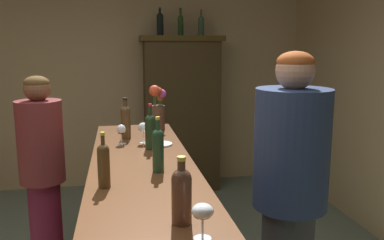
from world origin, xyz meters
TOP-DOWN VIEW (x-y plane):
  - wall_back at (0.00, 2.91)m, footprint 4.97×0.12m
  - display_cabinet at (0.92, 2.59)m, footprint 0.93×0.46m
  - wine_bottle_merlot at (0.25, 0.98)m, footprint 0.07×0.07m
  - wine_bottle_malbec at (0.12, -0.08)m, footprint 0.06×0.06m
  - wine_bottle_syrah at (0.41, 0.63)m, footprint 0.07×0.07m
  - wine_bottle_pinot at (0.43, -0.55)m, footprint 0.08×0.08m
  - wine_bottle_chardonnay at (0.40, 0.12)m, footprint 0.06×0.06m
  - wine_glass_front at (0.37, 0.81)m, footprint 0.07×0.07m
  - wine_glass_mid at (0.48, -0.70)m, footprint 0.08×0.08m
  - wine_glass_rear at (0.26, 1.29)m, footprint 0.08×0.08m
  - wine_glass_spare at (0.21, 0.81)m, footprint 0.06×0.06m
  - flower_arrangement at (0.52, 1.26)m, footprint 0.14×0.14m
  - cheese_plate at (0.47, 0.73)m, footprint 0.18×0.18m
  - display_bottle_left at (0.68, 2.59)m, footprint 0.08×0.08m
  - display_bottle_midleft at (0.92, 2.59)m, footprint 0.07×0.07m
  - display_bottle_center at (1.15, 2.59)m, footprint 0.07×0.07m
  - patron_near_entrance at (-0.32, 0.77)m, footprint 0.30×0.30m
  - bartender at (1.09, -0.08)m, footprint 0.40×0.40m

SIDE VIEW (x-z plane):
  - patron_near_entrance at x=-0.32m, z-range 0.08..1.57m
  - bartender at x=1.09m, z-range 0.07..1.73m
  - display_cabinet at x=0.92m, z-range 0.04..1.83m
  - cheese_plate at x=0.47m, z-range 0.99..1.01m
  - wine_glass_spare at x=0.21m, z-range 1.02..1.16m
  - wine_glass_mid at x=0.48m, z-range 1.03..1.16m
  - wine_glass_front at x=0.37m, z-range 1.03..1.18m
  - wine_glass_rear at x=0.26m, z-range 1.03..1.18m
  - wine_bottle_malbec at x=0.12m, z-range 0.98..1.25m
  - wine_bottle_pinot at x=0.43m, z-range 0.98..1.25m
  - wine_bottle_syrah at x=0.41m, z-range 0.97..1.28m
  - wine_bottle_chardonnay at x=0.40m, z-range 0.97..1.28m
  - wine_bottle_merlot at x=0.25m, z-range 0.98..1.29m
  - flower_arrangement at x=0.52m, z-range 1.00..1.37m
  - wall_back at x=0.00m, z-range 0.00..2.64m
  - display_bottle_center at x=1.15m, z-range 1.77..2.06m
  - display_bottle_midleft at x=0.92m, z-range 1.77..2.08m
  - display_bottle_left at x=0.68m, z-range 1.78..2.09m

